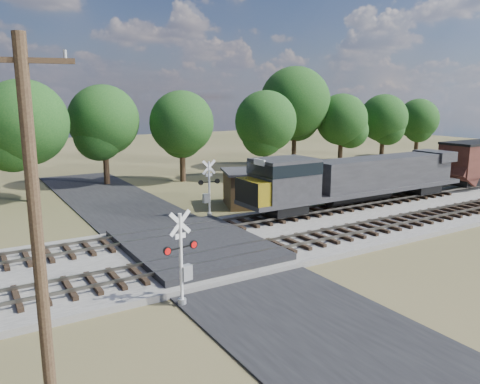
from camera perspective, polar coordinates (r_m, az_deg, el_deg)
ground at (r=25.28m, az=-5.14°, el=-7.62°), size 160.00×160.00×0.00m
ballast_bed at (r=31.09m, az=11.23°, el=-3.84°), size 140.00×10.00×0.30m
road at (r=25.27m, az=-5.14°, el=-7.53°), size 7.00×60.00×0.08m
crossing_panel at (r=25.61m, az=-5.65°, el=-6.63°), size 7.00×9.00×0.62m
track_near at (r=25.00m, az=3.37°, el=-6.81°), size 140.00×2.60×0.33m
track_far at (r=29.07m, az=-2.24°, el=-4.16°), size 140.00×2.60×0.33m
crossing_signal_near at (r=18.98m, az=-6.98°, el=-8.99°), size 1.58×0.41×3.95m
crossing_signal_far at (r=32.53m, az=-3.90°, el=-0.20°), size 1.63×0.35×4.04m
utility_pole at (r=12.75m, az=-23.64°, el=-3.51°), size 2.35×0.70×9.75m
equipment_shed at (r=36.04m, az=1.27°, el=0.52°), size 5.21×5.21×2.76m
treeline at (r=45.86m, az=-8.18°, el=8.90°), size 78.57×12.36×11.81m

